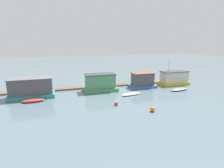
# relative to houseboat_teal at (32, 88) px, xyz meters

# --- Properties ---
(ground_plane) EXTENTS (200.00, 200.00, 0.00)m
(ground_plane) POSITION_rel_houseboat_teal_xyz_m (14.48, 0.59, -1.65)
(ground_plane) COLOR slate
(dock_walkway) EXTENTS (42.40, 1.93, 0.30)m
(dock_walkway) POSITION_rel_houseboat_teal_xyz_m (14.48, 3.65, -1.50)
(dock_walkway) COLOR brown
(dock_walkway) RESTS_ON ground_plane
(houseboat_teal) EXTENTS (7.47, 3.78, 3.44)m
(houseboat_teal) POSITION_rel_houseboat_teal_xyz_m (0.00, 0.00, 0.00)
(houseboat_teal) COLOR teal
(houseboat_teal) RESTS_ON ground_plane
(houseboat_green) EXTENTS (6.53, 3.57, 3.39)m
(houseboat_green) POSITION_rel_houseboat_teal_xyz_m (12.31, 0.40, -0.08)
(houseboat_green) COLOR #4C9360
(houseboat_green) RESTS_ON ground_plane
(houseboat_blue) EXTENTS (5.36, 3.53, 3.13)m
(houseboat_blue) POSITION_rel_houseboat_teal_xyz_m (21.61, 0.53, -0.21)
(houseboat_blue) COLOR #3866B7
(houseboat_blue) RESTS_ON ground_plane
(houseboat_yellow) EXTENTS (6.47, 3.34, 5.60)m
(houseboat_yellow) POSITION_rel_houseboat_teal_xyz_m (29.65, 0.66, -0.20)
(houseboat_yellow) COLOR gold
(houseboat_yellow) RESTS_ON ground_plane
(dinghy_red) EXTENTS (3.50, 1.20, 0.49)m
(dinghy_red) POSITION_rel_houseboat_teal_xyz_m (0.42, -2.96, -1.40)
(dinghy_red) COLOR red
(dinghy_red) RESTS_ON ground_plane
(dinghy_white) EXTENTS (4.06, 1.96, 0.39)m
(dinghy_white) POSITION_rel_houseboat_teal_xyz_m (16.96, -4.12, -1.45)
(dinghy_white) COLOR white
(dinghy_white) RESTS_ON ground_plane
(dinghy_grey) EXTENTS (4.26, 2.01, 0.40)m
(dinghy_grey) POSITION_rel_houseboat_teal_xyz_m (27.37, -4.17, -1.44)
(dinghy_grey) COLOR gray
(dinghy_grey) RESTS_ON ground_plane
(buoy_orange) EXTENTS (0.69, 0.69, 0.69)m
(buoy_orange) POSITION_rel_houseboat_teal_xyz_m (16.49, -12.30, -1.30)
(buoy_orange) COLOR orange
(buoy_orange) RESTS_ON ground_plane
(buoy_red) EXTENTS (0.56, 0.56, 0.56)m
(buoy_red) POSITION_rel_houseboat_teal_xyz_m (12.57, -8.41, -1.37)
(buoy_red) COLOR red
(buoy_red) RESTS_ON ground_plane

